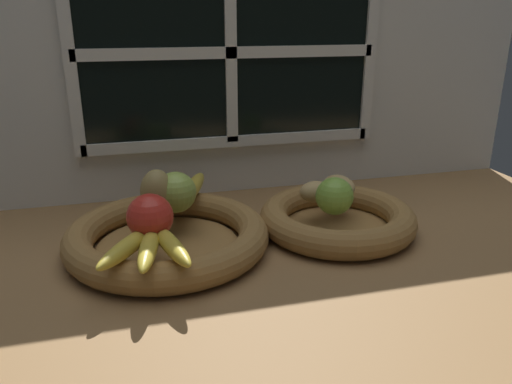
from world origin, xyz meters
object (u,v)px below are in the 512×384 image
banana_bunch_front (150,245)px  potato_back (339,187)px  apple_red_front (150,217)px  banana_bunch_back (179,189)px  apple_green_back (176,192)px  lime_near (335,196)px  fruit_bowl_left (168,237)px  pear_brown (157,192)px  fruit_bowl_right (337,219)px  potato_oblong (315,192)px

banana_bunch_front → potato_back: potato_back is taller
apple_red_front → banana_bunch_back: (6.36, 17.98, -2.19)cm
apple_green_back → potato_back: (31.23, -0.12, -1.64)cm
apple_red_front → potato_back: (36.29, 10.18, -1.61)cm
lime_near → apple_green_back: bearing=163.0°
fruit_bowl_left → banana_bunch_back: banana_bunch_back is taller
pear_brown → potato_back: bearing=0.5°
banana_bunch_back → potato_back: (29.93, -7.80, 0.57)cm
potato_back → lime_near: (-4.46, -8.05, 1.30)cm
apple_green_back → pear_brown: 3.29cm
fruit_bowl_left → fruit_bowl_right: bearing=-0.0°
apple_green_back → apple_red_front: same height
fruit_bowl_left → lime_near: bearing=-7.4°
fruit_bowl_left → potato_back: size_ratio=4.17×
pear_brown → potato_oblong: size_ratio=1.33×
apple_red_front → banana_bunch_front: 5.85cm
pear_brown → potato_oblong: 29.12cm
potato_back → lime_near: lime_near is taller
apple_green_back → banana_bunch_back: bearing=80.4°
fruit_bowl_right → potato_back: (1.95, 4.28, 4.78)cm
apple_red_front → pear_brown: pear_brown is taller
banana_bunch_back → potato_back: 30.94cm
potato_oblong → potato_back: 5.67cm
apple_green_back → fruit_bowl_right: bearing=-8.5°
fruit_bowl_left → pear_brown: size_ratio=4.26×
banana_bunch_front → potato_oblong: size_ratio=2.67×
banana_bunch_back → potato_back: potato_back is taller
apple_red_front → potato_back: apple_red_front is taller
fruit_bowl_right → potato_oblong: 6.50cm
fruit_bowl_left → apple_red_front: apple_red_front is taller
apple_green_back → banana_bunch_front: bearing=-109.8°
fruit_bowl_right → potato_oblong: size_ratio=4.74×
potato_oblong → potato_back: bearing=15.9°
fruit_bowl_right → banana_bunch_front: bearing=-162.2°
apple_green_back → banana_bunch_front: 16.77cm
fruit_bowl_left → banana_bunch_back: bearing=73.8°
fruit_bowl_left → potato_back: bearing=7.3°
apple_green_back → potato_back: size_ratio=0.88×
pear_brown → potato_oblong: pear_brown is taller
apple_green_back → banana_bunch_back: 8.10cm
pear_brown → banana_bunch_front: 15.64cm
banana_bunch_back → potato_oblong: size_ratio=3.14×
fruit_bowl_left → apple_green_back: bearing=63.4°
potato_oblong → lime_near: bearing=-81.4°
banana_bunch_front → apple_red_front: bearing=84.1°
banana_bunch_front → banana_bunch_back: banana_bunch_back is taller
fruit_bowl_right → lime_near: size_ratio=4.36×
fruit_bowl_right → potato_oblong: (-3.50, 2.72, 4.75)cm
banana_bunch_back → fruit_bowl_left: bearing=-106.2°
fruit_bowl_right → potato_back: size_ratio=3.48×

